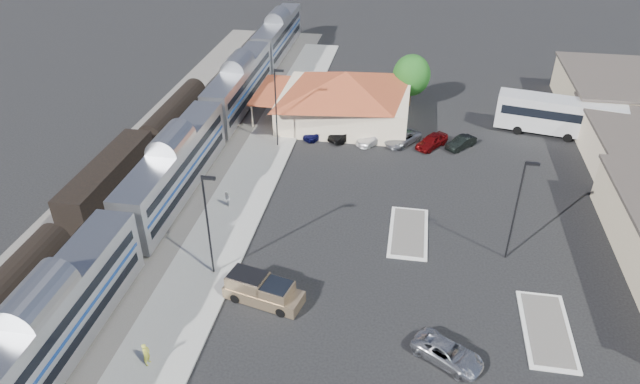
% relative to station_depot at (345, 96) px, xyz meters
% --- Properties ---
extents(ground, '(280.00, 280.00, 0.00)m').
position_rel_station_depot_xyz_m(ground, '(4.56, -24.00, -3.13)').
color(ground, black).
rests_on(ground, ground).
extents(railbed, '(16.00, 100.00, 0.12)m').
position_rel_station_depot_xyz_m(railbed, '(-16.44, -16.00, -3.07)').
color(railbed, '#4C4944').
rests_on(railbed, ground).
extents(platform, '(5.50, 92.00, 0.18)m').
position_rel_station_depot_xyz_m(platform, '(-7.44, -18.00, -3.04)').
color(platform, gray).
rests_on(platform, ground).
extents(passenger_train, '(3.00, 104.00, 5.55)m').
position_rel_station_depot_xyz_m(passenger_train, '(-13.44, -19.54, -0.26)').
color(passenger_train, silver).
rests_on(passenger_train, ground).
extents(freight_cars, '(2.80, 46.00, 4.00)m').
position_rel_station_depot_xyz_m(freight_cars, '(-19.44, -21.21, -1.21)').
color(freight_cars, black).
rests_on(freight_cars, ground).
extents(station_depot, '(18.35, 12.24, 6.20)m').
position_rel_station_depot_xyz_m(station_depot, '(0.00, 0.00, 0.00)').
color(station_depot, beige).
rests_on(station_depot, ground).
extents(traffic_island_south, '(3.30, 7.50, 0.21)m').
position_rel_station_depot_xyz_m(traffic_island_south, '(8.56, -22.00, -3.03)').
color(traffic_island_south, silver).
rests_on(traffic_island_south, ground).
extents(traffic_island_north, '(3.30, 7.50, 0.21)m').
position_rel_station_depot_xyz_m(traffic_island_north, '(18.56, -32.00, -3.03)').
color(traffic_island_north, silver).
rests_on(traffic_island_north, ground).
extents(lamp_plat_s, '(1.08, 0.25, 9.00)m').
position_rel_station_depot_xyz_m(lamp_plat_s, '(-6.34, -30.00, 2.21)').
color(lamp_plat_s, black).
rests_on(lamp_plat_s, ground).
extents(lamp_plat_n, '(1.08, 0.25, 9.00)m').
position_rel_station_depot_xyz_m(lamp_plat_n, '(-6.34, -8.00, 2.21)').
color(lamp_plat_n, black).
rests_on(lamp_plat_n, ground).
extents(lamp_lot, '(1.08, 0.25, 9.00)m').
position_rel_station_depot_xyz_m(lamp_lot, '(16.66, -24.00, 2.21)').
color(lamp_lot, black).
rests_on(lamp_lot, ground).
extents(tree_depot, '(4.71, 4.71, 6.63)m').
position_rel_station_depot_xyz_m(tree_depot, '(7.56, 6.00, 0.89)').
color(tree_depot, '#382314').
rests_on(tree_depot, ground).
extents(pickup_truck, '(6.21, 3.43, 2.03)m').
position_rel_station_depot_xyz_m(pickup_truck, '(-1.72, -32.36, -2.17)').
color(pickup_truck, '#957C5C').
rests_on(pickup_truck, ground).
extents(suv, '(5.28, 4.39, 1.34)m').
position_rel_station_depot_xyz_m(suv, '(11.61, -35.86, -2.46)').
color(suv, '#ADAEB5').
rests_on(suv, ground).
extents(coach_bus, '(13.94, 5.49, 4.37)m').
position_rel_station_depot_xyz_m(coach_bus, '(24.50, 0.23, -0.61)').
color(coach_bus, white).
rests_on(coach_bus, ground).
extents(person_a, '(0.47, 0.66, 1.74)m').
position_rel_station_depot_xyz_m(person_a, '(-7.67, -39.58, -2.08)').
color(person_a, gold).
rests_on(person_a, platform).
extents(person_b, '(0.86, 0.94, 1.57)m').
position_rel_station_depot_xyz_m(person_b, '(-8.22, -20.80, -2.16)').
color(person_b, silver).
rests_on(person_b, platform).
extents(parked_car_a, '(3.56, 3.82, 1.27)m').
position_rel_station_depot_xyz_m(parked_car_a, '(-2.35, -5.25, -2.50)').
color(parked_car_a, '#0D0E41').
rests_on(parked_car_a, ground).
extents(parked_car_b, '(3.97, 4.55, 1.49)m').
position_rel_station_depot_xyz_m(parked_car_b, '(0.85, -4.95, -2.39)').
color(parked_car_b, black).
rests_on(parked_car_b, ground).
extents(parked_car_c, '(4.52, 4.74, 1.35)m').
position_rel_station_depot_xyz_m(parked_car_c, '(4.05, -5.25, -2.45)').
color(parked_car_c, white).
rests_on(parked_car_c, ground).
extents(parked_car_d, '(4.58, 5.18, 1.33)m').
position_rel_station_depot_xyz_m(parked_car_d, '(7.25, -4.95, -2.47)').
color(parked_car_d, gray).
rests_on(parked_car_d, ground).
extents(parked_car_e, '(3.98, 4.60, 1.50)m').
position_rel_station_depot_xyz_m(parked_car_e, '(10.45, -5.25, -2.38)').
color(parked_car_e, maroon).
rests_on(parked_car_e, ground).
extents(parked_car_f, '(3.59, 3.85, 1.29)m').
position_rel_station_depot_xyz_m(parked_car_f, '(13.65, -4.95, -2.49)').
color(parked_car_f, black).
rests_on(parked_car_f, ground).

